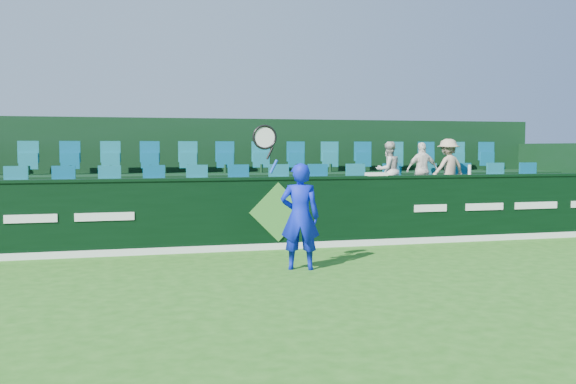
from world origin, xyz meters
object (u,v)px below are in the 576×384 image
object	(u,v)px
tennis_player	(299,215)
towel	(376,174)
spectator_middle	(422,170)
spectator_right	(448,168)
spectator_left	(388,170)
drinks_bottle	(470,170)

from	to	relation	value
tennis_player	towel	xyz separation A→B (m)	(2.13, 2.07, 0.53)
spectator_middle	spectator_right	world-z (taller)	spectator_right
spectator_left	tennis_player	bearing A→B (deg)	36.29
spectator_middle	spectator_right	size ratio (longest dim) A/B	0.94
tennis_player	spectator_middle	bearing A→B (deg)	41.04
spectator_middle	drinks_bottle	world-z (taller)	spectator_middle
tennis_player	spectator_right	size ratio (longest dim) A/B	1.79
spectator_right	spectator_left	bearing A→B (deg)	-12.92
spectator_middle	towel	size ratio (longest dim) A/B	3.11
spectator_right	towel	world-z (taller)	spectator_right
spectator_middle	drinks_bottle	xyz separation A→B (m)	(0.49, -1.12, 0.04)
spectator_left	towel	size ratio (longest dim) A/B	3.15
tennis_player	drinks_bottle	distance (m)	4.68
tennis_player	drinks_bottle	xyz separation A→B (m)	(4.15, 2.07, 0.60)
spectator_left	spectator_middle	distance (m)	0.79
drinks_bottle	tennis_player	bearing A→B (deg)	-153.50
spectator_right	drinks_bottle	distance (m)	1.13
tennis_player	towel	size ratio (longest dim) A/B	5.93
spectator_left	drinks_bottle	xyz separation A→B (m)	(1.28, -1.12, 0.04)
drinks_bottle	spectator_middle	bearing A→B (deg)	113.54
spectator_middle	towel	xyz separation A→B (m)	(-1.53, -1.12, -0.03)
tennis_player	spectator_middle	size ratio (longest dim) A/B	1.91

